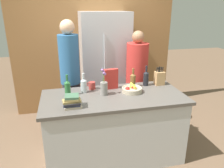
{
  "coord_description": "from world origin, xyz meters",
  "views": [
    {
      "loc": [
        -0.58,
        -2.47,
        1.95
      ],
      "look_at": [
        0.0,
        0.1,
        1.01
      ],
      "focal_mm": 35.0,
      "sensor_mm": 36.0,
      "label": 1
    }
  ],
  "objects_px": {
    "person_at_sink": "(70,72)",
    "person_in_blue": "(137,76)",
    "coffee_mug": "(92,85)",
    "book_stack": "(72,102)",
    "fruit_bowl": "(132,89)",
    "bottle_wine": "(84,85)",
    "bottle_water": "(68,87)",
    "cereal_box": "(111,79)",
    "bottle_vinegar": "(146,78)",
    "bottle_oil": "(133,80)",
    "knife_block": "(159,78)",
    "refrigerator": "(105,66)",
    "flower_vase": "(104,87)"
  },
  "relations": [
    {
      "from": "bottle_vinegar",
      "to": "knife_block",
      "type": "bearing_deg",
      "value": -3.69
    },
    {
      "from": "bottle_water",
      "to": "fruit_bowl",
      "type": "bearing_deg",
      "value": -4.89
    },
    {
      "from": "bottle_oil",
      "to": "refrigerator",
      "type": "bearing_deg",
      "value": 101.46
    },
    {
      "from": "book_stack",
      "to": "bottle_oil",
      "type": "height_order",
      "value": "bottle_oil"
    },
    {
      "from": "cereal_box",
      "to": "knife_block",
      "type": "bearing_deg",
      "value": 0.55
    },
    {
      "from": "bottle_vinegar",
      "to": "cereal_box",
      "type": "bearing_deg",
      "value": -177.79
    },
    {
      "from": "fruit_bowl",
      "to": "knife_block",
      "type": "bearing_deg",
      "value": 21.99
    },
    {
      "from": "knife_block",
      "to": "cereal_box",
      "type": "bearing_deg",
      "value": -179.45
    },
    {
      "from": "fruit_bowl",
      "to": "knife_block",
      "type": "relative_size",
      "value": 0.99
    },
    {
      "from": "bottle_water",
      "to": "knife_block",
      "type": "bearing_deg",
      "value": 5.27
    },
    {
      "from": "flower_vase",
      "to": "person_at_sink",
      "type": "distance_m",
      "value": 0.77
    },
    {
      "from": "bottle_oil",
      "to": "bottle_water",
      "type": "relative_size",
      "value": 0.98
    },
    {
      "from": "bottle_wine",
      "to": "person_in_blue",
      "type": "xyz_separation_m",
      "value": [
        0.89,
        0.49,
        -0.09
      ]
    },
    {
      "from": "fruit_bowl",
      "to": "bottle_wine",
      "type": "relative_size",
      "value": 1.03
    },
    {
      "from": "knife_block",
      "to": "bottle_water",
      "type": "relative_size",
      "value": 0.99
    },
    {
      "from": "coffee_mug",
      "to": "bottle_water",
      "type": "distance_m",
      "value": 0.36
    },
    {
      "from": "knife_block",
      "to": "person_in_blue",
      "type": "relative_size",
      "value": 0.17
    },
    {
      "from": "coffee_mug",
      "to": "refrigerator",
      "type": "bearing_deg",
      "value": 69.14
    },
    {
      "from": "bottle_water",
      "to": "person_in_blue",
      "type": "distance_m",
      "value": 1.23
    },
    {
      "from": "cereal_box",
      "to": "bottle_oil",
      "type": "distance_m",
      "value": 0.32
    },
    {
      "from": "coffee_mug",
      "to": "book_stack",
      "type": "bearing_deg",
      "value": -119.5
    },
    {
      "from": "coffee_mug",
      "to": "bottle_wine",
      "type": "relative_size",
      "value": 0.43
    },
    {
      "from": "cereal_box",
      "to": "bottle_wine",
      "type": "xyz_separation_m",
      "value": [
        -0.37,
        -0.06,
        -0.04
      ]
    },
    {
      "from": "bottle_wine",
      "to": "person_in_blue",
      "type": "height_order",
      "value": "person_in_blue"
    },
    {
      "from": "knife_block",
      "to": "cereal_box",
      "type": "relative_size",
      "value": 0.97
    },
    {
      "from": "bottle_water",
      "to": "person_at_sink",
      "type": "relative_size",
      "value": 0.15
    },
    {
      "from": "coffee_mug",
      "to": "bottle_water",
      "type": "xyz_separation_m",
      "value": [
        -0.32,
        -0.15,
        0.06
      ]
    },
    {
      "from": "fruit_bowl",
      "to": "person_at_sink",
      "type": "relative_size",
      "value": 0.15
    },
    {
      "from": "coffee_mug",
      "to": "bottle_vinegar",
      "type": "bearing_deg",
      "value": -1.45
    },
    {
      "from": "knife_block",
      "to": "bottle_vinegar",
      "type": "xyz_separation_m",
      "value": [
        -0.2,
        0.01,
        0.01
      ]
    },
    {
      "from": "bottle_wine",
      "to": "coffee_mug",
      "type": "bearing_deg",
      "value": 38.99
    },
    {
      "from": "refrigerator",
      "to": "knife_block",
      "type": "relative_size",
      "value": 6.99
    },
    {
      "from": "person_at_sink",
      "to": "person_in_blue",
      "type": "xyz_separation_m",
      "value": [
        1.04,
        -0.03,
        -0.12
      ]
    },
    {
      "from": "bottle_oil",
      "to": "bottle_vinegar",
      "type": "bearing_deg",
      "value": 4.24
    },
    {
      "from": "bottle_vinegar",
      "to": "bottle_oil",
      "type": "bearing_deg",
      "value": -175.76
    },
    {
      "from": "book_stack",
      "to": "fruit_bowl",
      "type": "bearing_deg",
      "value": 20.29
    },
    {
      "from": "coffee_mug",
      "to": "bottle_water",
      "type": "relative_size",
      "value": 0.41
    },
    {
      "from": "refrigerator",
      "to": "cereal_box",
      "type": "bearing_deg",
      "value": -96.33
    },
    {
      "from": "flower_vase",
      "to": "bottle_wine",
      "type": "distance_m",
      "value": 0.28
    },
    {
      "from": "bottle_water",
      "to": "coffee_mug",
      "type": "bearing_deg",
      "value": 24.98
    },
    {
      "from": "cereal_box",
      "to": "fruit_bowl",
      "type": "bearing_deg",
      "value": -37.09
    },
    {
      "from": "cereal_box",
      "to": "bottle_vinegar",
      "type": "relative_size",
      "value": 0.96
    },
    {
      "from": "fruit_bowl",
      "to": "bottle_water",
      "type": "distance_m",
      "value": 0.83
    },
    {
      "from": "knife_block",
      "to": "person_in_blue",
      "type": "height_order",
      "value": "person_in_blue"
    },
    {
      "from": "bottle_wine",
      "to": "book_stack",
      "type": "bearing_deg",
      "value": -112.51
    },
    {
      "from": "refrigerator",
      "to": "person_in_blue",
      "type": "bearing_deg",
      "value": -54.15
    },
    {
      "from": "fruit_bowl",
      "to": "book_stack",
      "type": "xyz_separation_m",
      "value": [
        -0.79,
        -0.29,
        0.03
      ]
    },
    {
      "from": "refrigerator",
      "to": "book_stack",
      "type": "xyz_separation_m",
      "value": [
        -0.66,
        -1.48,
        0.02
      ]
    },
    {
      "from": "refrigerator",
      "to": "knife_block",
      "type": "bearing_deg",
      "value": -58.94
    },
    {
      "from": "cereal_box",
      "to": "coffee_mug",
      "type": "bearing_deg",
      "value": 171.32
    }
  ]
}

